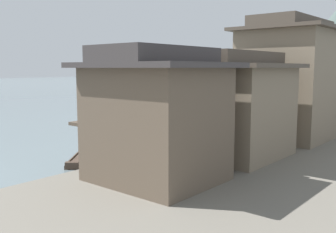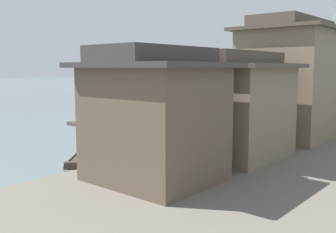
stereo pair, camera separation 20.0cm
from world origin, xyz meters
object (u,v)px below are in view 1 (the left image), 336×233
(boat_moored_far, at_px, (168,118))
(stone_bridge, at_px, (330,83))
(house_waterfront_tall, at_px, (290,80))
(house_waterfront_second, at_px, (232,105))
(mooring_post_dock_near, at_px, (98,159))
(boat_upstream_distant, at_px, (202,142))
(house_waterfront_nearest, at_px, (156,116))
(boat_moored_third, at_px, (304,116))
(boat_midriver_upstream, at_px, (243,130))
(mooring_post_dock_far, at_px, (258,122))
(boat_moored_nearest, at_px, (309,113))
(boat_moored_second, at_px, (315,104))
(mooring_post_dock_mid, at_px, (210,133))
(boat_midriver_drifting, at_px, (80,158))

(boat_moored_far, bearing_deg, stone_bridge, 81.51)
(house_waterfront_tall, bearing_deg, house_waterfront_second, -91.08)
(boat_moored_far, xyz_separation_m, mooring_post_dock_near, (13.44, -21.87, 1.13))
(boat_moored_far, distance_m, boat_upstream_distant, 15.53)
(house_waterfront_nearest, distance_m, house_waterfront_second, 6.72)
(boat_moored_third, xyz_separation_m, boat_upstream_distant, (0.19, -22.14, 0.03))
(boat_moored_far, height_order, house_waterfront_nearest, house_waterfront_nearest)
(house_waterfront_tall, xyz_separation_m, mooring_post_dock_near, (-4.14, -14.95, -3.86))
(boat_upstream_distant, bearing_deg, house_waterfront_second, -41.48)
(boat_midriver_upstream, height_order, mooring_post_dock_far, mooring_post_dock_far)
(boat_moored_nearest, bearing_deg, stone_bridge, 101.67)
(boat_moored_third, xyz_separation_m, boat_moored_far, (-11.69, -12.14, -0.04))
(mooring_post_dock_near, bearing_deg, mooring_post_dock_far, 90.00)
(house_waterfront_tall, bearing_deg, mooring_post_dock_far, 141.14)
(mooring_post_dock_far, bearing_deg, boat_upstream_distant, -103.63)
(boat_moored_third, xyz_separation_m, house_waterfront_second, (5.73, -27.04, 3.66))
(boat_moored_second, height_order, house_waterfront_second, house_waterfront_second)
(mooring_post_dock_near, relative_size, mooring_post_dock_mid, 0.97)
(house_waterfront_tall, distance_m, mooring_post_dock_mid, 7.12)
(stone_bridge, bearing_deg, mooring_post_dock_far, -80.15)
(house_waterfront_second, xyz_separation_m, mooring_post_dock_mid, (-3.99, 3.64, -2.56))
(boat_upstream_distant, bearing_deg, house_waterfront_tall, 28.35)
(boat_midriver_upstream, bearing_deg, mooring_post_dock_near, -83.66)
(boat_moored_nearest, xyz_separation_m, mooring_post_dock_far, (2.64, -19.69, 1.10))
(boat_moored_third, bearing_deg, mooring_post_dock_near, -87.06)
(mooring_post_dock_far, bearing_deg, house_waterfront_tall, -38.86)
(boat_midriver_drifting, distance_m, house_waterfront_second, 10.47)
(boat_moored_second, bearing_deg, house_waterfront_nearest, -78.49)
(house_waterfront_nearest, bearing_deg, boat_moored_nearest, 99.90)
(boat_moored_nearest, relative_size, boat_moored_second, 0.75)
(boat_moored_second, relative_size, boat_midriver_drifting, 1.22)
(boat_moored_third, xyz_separation_m, house_waterfront_tall, (5.88, -19.07, 4.95))
(boat_midriver_drifting, height_order, stone_bridge, stone_bridge)
(boat_moored_second, bearing_deg, house_waterfront_second, -76.73)
(boat_moored_far, bearing_deg, boat_midriver_upstream, -11.83)
(house_waterfront_nearest, xyz_separation_m, house_waterfront_second, (0.05, 6.72, -0.01))
(boat_moored_nearest, relative_size, mooring_post_dock_mid, 4.31)
(boat_midriver_drifting, height_order, mooring_post_dock_far, mooring_post_dock_far)
(boat_upstream_distant, distance_m, house_waterfront_tall, 8.12)
(stone_bridge, bearing_deg, house_waterfront_tall, -75.97)
(house_waterfront_second, relative_size, stone_bridge, 0.25)
(boat_moored_far, relative_size, stone_bridge, 0.19)
(boat_midriver_upstream, relative_size, house_waterfront_second, 0.67)
(boat_midriver_upstream, distance_m, mooring_post_dock_near, 19.67)
(house_waterfront_second, bearing_deg, boat_moored_second, 103.27)
(house_waterfront_nearest, bearing_deg, boat_midriver_upstream, 107.59)
(house_waterfront_tall, height_order, mooring_post_dock_far, house_waterfront_tall)
(house_waterfront_second, height_order, stone_bridge, house_waterfront_second)
(mooring_post_dock_near, xyz_separation_m, stone_bridge, (-7.52, 61.56, 1.94))
(mooring_post_dock_near, xyz_separation_m, mooring_post_dock_mid, (0.00, 10.62, 0.01))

